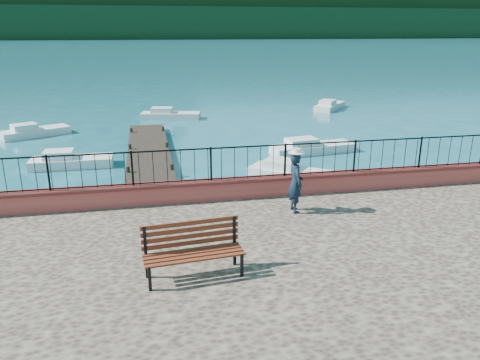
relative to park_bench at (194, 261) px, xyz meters
name	(u,v)px	position (x,y,z in m)	size (l,w,h in m)	color
ground	(249,303)	(1.29, 0.65, -1.52)	(2000.00, 2000.00, 0.00)	#19596B
parapet	(222,189)	(1.29, 4.35, -0.03)	(28.00, 0.46, 0.58)	#BE4C44
railing	(221,164)	(1.29, 4.35, 0.73)	(27.00, 0.05, 0.95)	black
dock	(149,162)	(-0.71, 12.65, -1.37)	(2.00, 16.00, 0.30)	#2D231C
far_forest	(143,23)	(1.29, 300.65, 7.48)	(900.00, 60.00, 18.00)	black
foothills	(141,5)	(1.29, 360.65, 20.48)	(900.00, 120.00, 44.00)	black
companion_hill	(324,34)	(221.29, 560.65, -1.52)	(448.00, 384.00, 180.00)	#142D23
park_bench	(194,261)	(0.00, 0.00, 0.00)	(2.04, 0.83, 1.10)	black
person	(296,183)	(3.07, 2.96, 0.50)	(0.60, 0.39, 1.64)	black
hat	(297,151)	(3.07, 2.96, 1.38)	(0.44, 0.44, 0.12)	white
boat_0	(71,158)	(-4.15, 13.04, -1.12)	(3.57, 1.30, 0.80)	white
boat_1	(293,170)	(5.07, 9.26, -1.12)	(3.63, 1.30, 0.80)	silver
boat_2	(313,145)	(7.40, 13.26, -1.12)	(4.26, 1.30, 0.80)	silver
boat_3	(35,129)	(-7.09, 20.13, -1.12)	(3.75, 1.30, 0.80)	silver
boat_4	(171,113)	(0.96, 24.09, -1.12)	(4.02, 1.30, 0.80)	silver
boat_5	(330,104)	(13.32, 25.74, -1.12)	(3.78, 1.30, 0.80)	silver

